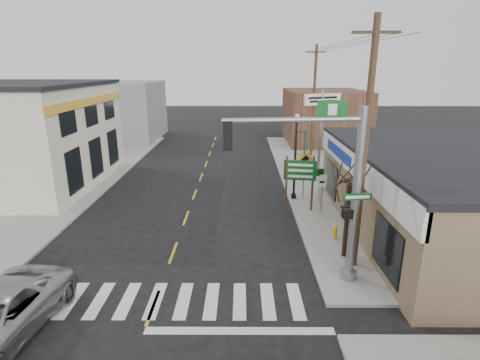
{
  "coord_description": "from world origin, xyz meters",
  "views": [
    {
      "loc": [
        3.06,
        -11.09,
        7.97
      ],
      "look_at": [
        2.99,
        5.98,
        2.8
      ],
      "focal_mm": 28.0,
      "sensor_mm": 36.0,
      "label": 1
    }
  ],
  "objects_px": {
    "guide_sign": "(300,176)",
    "lamp_post": "(297,151)",
    "fire_hydrant": "(335,231)",
    "utility_pole_near": "(365,148)",
    "dance_center_sign": "(322,111)",
    "bare_tree": "(351,171)",
    "utility_pole_far": "(314,100)",
    "traffic_signal_pole": "(335,178)"
  },
  "relations": [
    {
      "from": "bare_tree",
      "to": "utility_pole_far",
      "type": "relative_size",
      "value": 0.5
    },
    {
      "from": "lamp_post",
      "to": "dance_center_sign",
      "type": "relative_size",
      "value": 0.83
    },
    {
      "from": "utility_pole_near",
      "to": "lamp_post",
      "type": "bearing_deg",
      "value": 101.78
    },
    {
      "from": "guide_sign",
      "to": "utility_pole_far",
      "type": "relative_size",
      "value": 0.33
    },
    {
      "from": "guide_sign",
      "to": "utility_pole_near",
      "type": "xyz_separation_m",
      "value": [
        1.41,
        -6.09,
        2.91
      ]
    },
    {
      "from": "utility_pole_near",
      "to": "traffic_signal_pole",
      "type": "bearing_deg",
      "value": -139.08
    },
    {
      "from": "traffic_signal_pole",
      "to": "lamp_post",
      "type": "height_order",
      "value": "traffic_signal_pole"
    },
    {
      "from": "dance_center_sign",
      "to": "utility_pole_near",
      "type": "height_order",
      "value": "utility_pole_near"
    },
    {
      "from": "traffic_signal_pole",
      "to": "dance_center_sign",
      "type": "distance_m",
      "value": 14.42
    },
    {
      "from": "guide_sign",
      "to": "lamp_post",
      "type": "relative_size",
      "value": 0.61
    },
    {
      "from": "fire_hydrant",
      "to": "bare_tree",
      "type": "relative_size",
      "value": 0.14
    },
    {
      "from": "fire_hydrant",
      "to": "dance_center_sign",
      "type": "xyz_separation_m",
      "value": [
        1.27,
        10.69,
        4.44
      ]
    },
    {
      "from": "guide_sign",
      "to": "bare_tree",
      "type": "height_order",
      "value": "bare_tree"
    },
    {
      "from": "guide_sign",
      "to": "fire_hydrant",
      "type": "xyz_separation_m",
      "value": [
        1.21,
        -3.62,
        -1.66
      ]
    },
    {
      "from": "traffic_signal_pole",
      "to": "bare_tree",
      "type": "relative_size",
      "value": 1.4
    },
    {
      "from": "dance_center_sign",
      "to": "utility_pole_near",
      "type": "xyz_separation_m",
      "value": [
        -1.08,
        -13.16,
        0.13
      ]
    },
    {
      "from": "fire_hydrant",
      "to": "guide_sign",
      "type": "bearing_deg",
      "value": 108.45
    },
    {
      "from": "dance_center_sign",
      "to": "fire_hydrant",
      "type": "bearing_deg",
      "value": -119.81
    },
    {
      "from": "utility_pole_far",
      "to": "lamp_post",
      "type": "bearing_deg",
      "value": -97.76
    },
    {
      "from": "utility_pole_far",
      "to": "traffic_signal_pole",
      "type": "bearing_deg",
      "value": -91.42
    },
    {
      "from": "traffic_signal_pole",
      "to": "bare_tree",
      "type": "height_order",
      "value": "traffic_signal_pole"
    },
    {
      "from": "guide_sign",
      "to": "utility_pole_near",
      "type": "relative_size",
      "value": 0.33
    },
    {
      "from": "dance_center_sign",
      "to": "utility_pole_far",
      "type": "bearing_deg",
      "value": 61.19
    },
    {
      "from": "utility_pole_near",
      "to": "guide_sign",
      "type": "bearing_deg",
      "value": 105.42
    },
    {
      "from": "traffic_signal_pole",
      "to": "guide_sign",
      "type": "height_order",
      "value": "traffic_signal_pole"
    },
    {
      "from": "bare_tree",
      "to": "utility_pole_near",
      "type": "distance_m",
      "value": 1.37
    },
    {
      "from": "dance_center_sign",
      "to": "bare_tree",
      "type": "relative_size",
      "value": 1.31
    },
    {
      "from": "lamp_post",
      "to": "utility_pole_far",
      "type": "bearing_deg",
      "value": 73.88
    },
    {
      "from": "traffic_signal_pole",
      "to": "utility_pole_far",
      "type": "distance_m",
      "value": 21.38
    },
    {
      "from": "lamp_post",
      "to": "traffic_signal_pole",
      "type": "bearing_deg",
      "value": -91.24
    },
    {
      "from": "guide_sign",
      "to": "dance_center_sign",
      "type": "distance_m",
      "value": 7.99
    },
    {
      "from": "traffic_signal_pole",
      "to": "fire_hydrant",
      "type": "relative_size",
      "value": 10.24
    },
    {
      "from": "guide_sign",
      "to": "utility_pole_far",
      "type": "height_order",
      "value": "utility_pole_far"
    },
    {
      "from": "dance_center_sign",
      "to": "utility_pole_near",
      "type": "distance_m",
      "value": 13.2
    },
    {
      "from": "utility_pole_far",
      "to": "dance_center_sign",
      "type": "bearing_deg",
      "value": -88.89
    },
    {
      "from": "fire_hydrant",
      "to": "dance_center_sign",
      "type": "height_order",
      "value": "dance_center_sign"
    },
    {
      "from": "lamp_post",
      "to": "utility_pole_near",
      "type": "height_order",
      "value": "utility_pole_near"
    },
    {
      "from": "fire_hydrant",
      "to": "traffic_signal_pole",
      "type": "bearing_deg",
      "value": -107.6
    },
    {
      "from": "fire_hydrant",
      "to": "utility_pole_near",
      "type": "relative_size",
      "value": 0.07
    },
    {
      "from": "lamp_post",
      "to": "dance_center_sign",
      "type": "distance_m",
      "value": 5.84
    },
    {
      "from": "fire_hydrant",
      "to": "utility_pole_near",
      "type": "bearing_deg",
      "value": -85.38
    },
    {
      "from": "dance_center_sign",
      "to": "utility_pole_near",
      "type": "bearing_deg",
      "value": -117.68
    }
  ]
}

